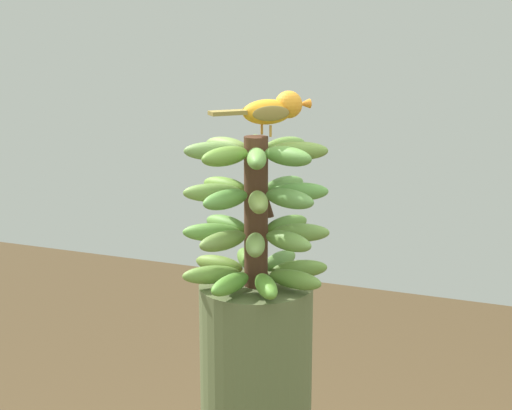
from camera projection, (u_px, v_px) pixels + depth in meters
banana_bunch at (256, 212)px, 1.67m from camera, size 0.30×0.30×0.30m
perched_bird at (274, 109)px, 1.64m from camera, size 0.16×0.17×0.09m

